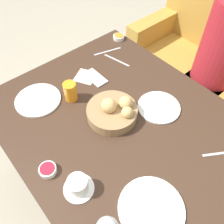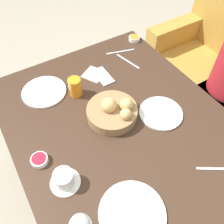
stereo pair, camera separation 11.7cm
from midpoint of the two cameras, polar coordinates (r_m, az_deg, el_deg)
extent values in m
plane|color=#A89E89|center=(1.83, 3.12, -16.73)|extent=(10.00, 10.00, 0.00)
cube|color=#3D281C|center=(1.18, 4.63, -3.04)|extent=(1.26, 1.03, 0.03)
cube|color=#3D281C|center=(1.74, -20.27, -3.47)|extent=(0.06, 0.06, 0.72)
cube|color=#3D281C|center=(1.96, 5.55, 7.92)|extent=(0.06, 0.06, 0.72)
cube|color=#B28938|center=(2.46, 16.68, 14.23)|extent=(0.14, 0.70, 0.60)
cube|color=#23232D|center=(2.18, 25.82, 1.30)|extent=(0.32, 0.43, 0.40)
cylinder|color=#99754C|center=(1.17, 2.85, -0.25)|extent=(0.25, 0.25, 0.05)
sphere|color=tan|center=(1.14, 6.40, 1.66)|extent=(0.07, 0.07, 0.07)
sphere|color=tan|center=(1.11, 6.36, -0.73)|extent=(0.06, 0.06, 0.06)
sphere|color=tan|center=(1.13, 2.20, 1.48)|extent=(0.08, 0.08, 0.08)
cylinder|color=white|center=(1.33, -13.64, 4.66)|extent=(0.24, 0.24, 0.01)
cylinder|color=white|center=(0.98, 8.59, -23.27)|extent=(0.26, 0.26, 0.01)
cylinder|color=white|center=(1.23, 14.33, -0.39)|extent=(0.22, 0.22, 0.01)
cylinder|color=orange|center=(1.26, -6.24, 5.87)|extent=(0.07, 0.07, 0.10)
cylinder|color=white|center=(1.02, -7.82, -16.65)|extent=(0.13, 0.13, 0.01)
cylinder|color=white|center=(0.98, -8.06, -15.80)|extent=(0.08, 0.08, 0.07)
cylinder|color=white|center=(1.07, -13.98, -11.50)|extent=(0.07, 0.07, 0.03)
cylinder|color=#A3192D|center=(1.06, -14.13, -11.13)|extent=(0.06, 0.06, 0.00)
cylinder|color=white|center=(1.68, 7.46, 17.03)|extent=(0.07, 0.07, 0.03)
cylinder|color=#C67F28|center=(1.67, 7.51, 17.45)|extent=(0.06, 0.06, 0.00)
cube|color=#B7B7BC|center=(1.50, 6.12, 11.93)|extent=(0.18, 0.05, 0.00)
cube|color=#B7B7BC|center=(1.57, 4.26, 14.20)|extent=(0.06, 0.18, 0.00)
cube|color=#B7B7BC|center=(1.15, 25.88, -12.37)|extent=(0.08, 0.12, 0.00)
cube|color=silver|center=(1.40, -2.00, 8.94)|extent=(0.15, 0.15, 0.00)
cube|color=silver|center=(1.38, 0.24, 8.49)|extent=(0.15, 0.07, 0.01)
camera|label=1|loc=(0.06, -87.13, 3.53)|focal=38.00mm
camera|label=2|loc=(0.06, 92.87, -3.53)|focal=38.00mm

